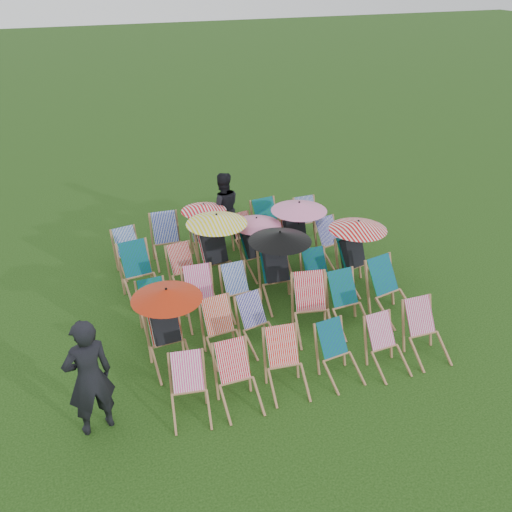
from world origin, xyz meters
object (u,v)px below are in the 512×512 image
object	(u,v)px
deckchair_0	(190,391)
person_rear	(223,209)
deckchair_5	(427,332)
person_left	(89,377)
deckchair_29	(310,220)

from	to	relation	value
deckchair_0	person_rear	bearing A→B (deg)	75.99
deckchair_5	person_left	world-z (taller)	person_left
deckchair_29	deckchair_0	bearing A→B (deg)	-132.49
deckchair_29	deckchair_5	bearing A→B (deg)	-92.60
deckchair_0	person_left	distance (m)	1.40
deckchair_0	person_left	xyz separation A→B (m)	(-1.31, 0.20, 0.48)
deckchair_29	person_rear	size ratio (longest dim) A/B	0.53
deckchair_0	deckchair_29	distance (m)	6.21
deckchair_29	person_left	distance (m)	7.03
deckchair_0	person_rear	xyz separation A→B (m)	(2.16, 5.12, 0.42)
deckchair_5	deckchair_29	xyz separation A→B (m)	(0.14, 4.68, 0.00)
deckchair_0	person_rear	size ratio (longest dim) A/B	0.51
deckchair_5	person_left	xyz separation A→B (m)	(-5.29, 0.24, 0.45)
deckchair_29	person_left	world-z (taller)	person_left
deckchair_0	deckchair_5	bearing A→B (deg)	8.26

